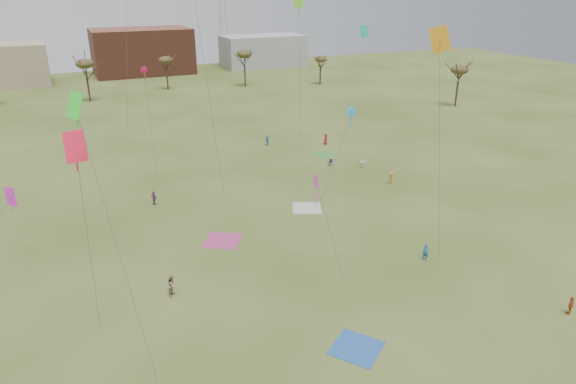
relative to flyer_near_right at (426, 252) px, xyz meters
name	(u,v)px	position (x,y,z in m)	size (l,w,h in m)	color
ground	(351,310)	(-10.27, -3.97, -0.80)	(260.00, 260.00, 0.00)	#374916
flyer_near_right	(426,252)	(0.00, 0.00, 0.00)	(0.58, 0.38, 1.60)	#206396
spectator_fore_a	(571,305)	(4.82, -11.34, -0.03)	(0.91, 0.38, 1.55)	#BD4C20
spectator_fore_b	(172,285)	(-22.49, 3.91, 0.13)	(0.91, 0.71, 1.87)	#94775E
flyer_mid_b	(391,178)	(8.32, 17.35, -0.03)	(1.00, 0.58, 1.55)	gold
spectator_mid_d	(154,198)	(-20.32, 23.03, 0.03)	(0.97, 0.40, 1.66)	#823989
spectator_mid_e	(362,162)	(8.19, 23.87, 0.05)	(0.83, 0.65, 1.71)	white
flyer_far_b	(326,139)	(8.82, 35.70, 0.07)	(0.86, 0.56, 1.75)	maroon
flyer_far_c	(267,141)	(0.23, 39.03, -0.04)	(0.99, 0.57, 1.53)	#1F4692
blanket_blue	(356,348)	(-12.28, -7.99, -0.80)	(3.22, 3.22, 0.03)	#2756AA
blanket_cream	(307,208)	(-4.79, 14.91, -0.80)	(3.21, 3.21, 0.03)	beige
blanket_plum	(223,241)	(-15.90, 11.33, -0.80)	(3.43, 3.43, 0.03)	#B13671
blanket_olive	(323,155)	(6.02, 31.22, -0.80)	(2.76, 2.76, 0.03)	#338E3B
camp_chair_right	(330,164)	(4.64, 26.64, -0.54)	(0.70, 0.68, 0.87)	#121F34
kites_aloft	(190,8)	(-12.55, 31.02, 20.09)	(56.96, 66.06, 26.26)	red
tree_line	(137,71)	(-13.11, 75.16, 6.29)	(117.44, 49.32, 8.91)	#3A2B1E
building_brick	(142,51)	(-5.27, 116.03, 5.20)	(26.00, 16.00, 12.00)	brown
building_grey	(263,51)	(29.73, 114.03, 3.70)	(24.00, 12.00, 9.00)	gray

